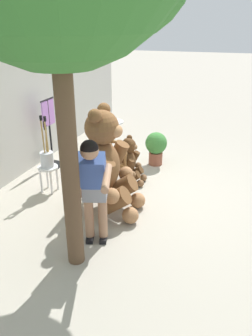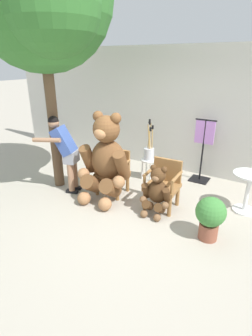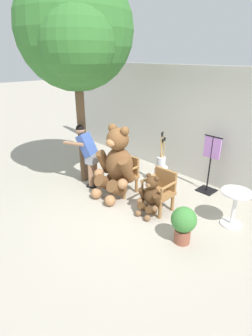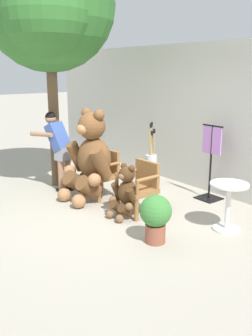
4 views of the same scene
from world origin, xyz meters
The scene contains 12 objects.
ground_plane centered at (0.00, 0.00, 0.00)m, with size 60.00×60.00×0.00m, color #A8A091.
back_wall centered at (0.00, 2.40, 1.40)m, with size 10.00×0.16×2.80m, color beige.
wooden_chair_left centered at (-0.54, 0.53, 0.46)m, with size 0.59×0.55×0.86m.
wooden_chair_right centered at (0.53, 0.53, 0.46)m, with size 0.58×0.54×0.86m.
teddy_bear_large centered at (-0.53, 0.26, 0.81)m, with size 0.99×0.96×1.65m.
teddy_bear_small centered at (0.53, 0.24, 0.43)m, with size 0.52×0.50×0.88m.
person_visitor centered at (-1.36, 0.09, 0.91)m, with size 0.74×0.63×1.52m.
white_stool centered at (-0.23, 1.45, 0.36)m, with size 0.34×0.34×0.46m.
brush_bucket centered at (-0.23, 1.45, 0.65)m, with size 0.22×0.22×0.89m.
round_side_table centered at (1.85, 1.12, 0.45)m, with size 0.56×0.56×0.72m.
potted_plant centered at (1.50, 0.01, 0.40)m, with size 0.44×0.44×0.68m.
clothing_display_stand centered at (0.78, 1.99, 0.72)m, with size 0.44×0.40×1.36m.
Camera 1 is at (-4.59, -1.44, 2.69)m, focal length 35.00 mm.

